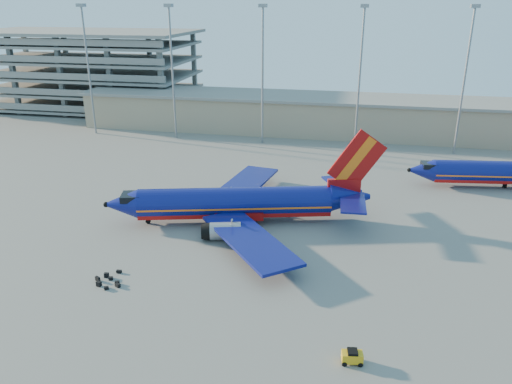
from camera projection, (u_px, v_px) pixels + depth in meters
ground at (232, 234)px, 66.88m from camera, size 220.00×220.00×0.00m
terminal_building at (335, 115)px, 116.34m from camera, size 122.00×16.00×8.50m
parking_garage at (86, 66)px, 142.22m from camera, size 62.00×32.00×21.40m
light_mast_row at (311, 62)px, 101.59m from camera, size 101.60×1.60×28.65m
aircraft_main at (241, 203)px, 69.72m from camera, size 38.14×36.19×13.19m
baggage_tug at (352, 356)px, 42.88m from camera, size 1.96×1.35×1.30m
luggage_pile at (108, 280)px, 55.36m from camera, size 3.43×3.97×0.55m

